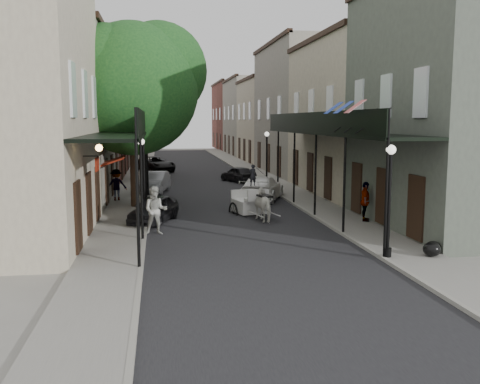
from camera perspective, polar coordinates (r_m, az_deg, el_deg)
name	(u,v)px	position (r m, az deg, el deg)	size (l,w,h in m)	color
ground	(255,250)	(19.21, 1.59, -6.24)	(140.00, 140.00, 0.00)	gray
road	(206,184)	(38.77, -3.70, 0.81)	(8.00, 90.00, 0.01)	black
sidewalk_left	(135,185)	(38.65, -11.10, 0.75)	(2.20, 90.00, 0.12)	gray
sidewalk_right	(273,182)	(39.51, 3.55, 1.02)	(2.20, 90.00, 0.12)	gray
building_row_left	(96,113)	(48.63, -15.07, 8.14)	(5.00, 80.00, 10.50)	#C3B69C
building_row_right	(289,113)	(49.81, 5.22, 8.36)	(5.00, 80.00, 10.50)	gray
gallery_left	(126,133)	(25.37, -12.04, 6.23)	(2.20, 18.05, 4.88)	black
gallery_right	(326,132)	(26.61, 9.16, 6.35)	(2.20, 18.05, 4.88)	black
tree_near	(140,84)	(28.60, -10.60, 11.29)	(7.31, 6.80, 9.63)	#382619
tree_far	(146,104)	(42.55, -10.05, 9.19)	(6.45, 6.00, 8.61)	#382619
lamppost_right_near	(389,199)	(18.15, 15.62, -0.75)	(0.32, 0.32, 3.71)	black
lamppost_left	(142,178)	(24.49, -10.43, 1.52)	(0.32, 0.32, 3.71)	black
lamppost_right_far	(267,158)	(37.19, 2.87, 3.69)	(0.32, 0.32, 3.71)	black
horse	(265,205)	(24.70, 2.72, -1.35)	(0.81, 1.78, 1.50)	silver
carriage	(246,193)	(26.79, 0.64, -0.14)	(1.84, 2.44, 2.52)	black
pedestrian_walking	(156,211)	(21.91, -8.99, -1.96)	(0.96, 0.75, 1.97)	#AAABA1
pedestrian_sidewalk_left	(117,185)	(30.95, -13.04, 0.76)	(1.14, 0.65, 1.76)	gray
pedestrian_sidewalk_right	(365,201)	(24.54, 13.22, -0.99)	(1.04, 0.43, 1.78)	gray
car_left_near	(154,209)	(24.62, -9.18, -1.79)	(1.44, 3.59, 1.22)	black
car_left_mid	(155,182)	(34.81, -9.07, 1.05)	(1.41, 4.03, 1.33)	#A5A6AB
car_left_far	(156,164)	(49.08, -8.99, 2.97)	(2.28, 4.95, 1.37)	black
car_right_near	(262,188)	(31.17, 2.36, 0.44)	(1.96, 4.83, 1.40)	white
car_right_far	(238,174)	(40.30, -0.18, 1.94)	(1.42, 3.52, 1.20)	black
trash_bags	(432,248)	(19.14, 19.83, -5.67)	(0.85, 1.00, 0.50)	black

